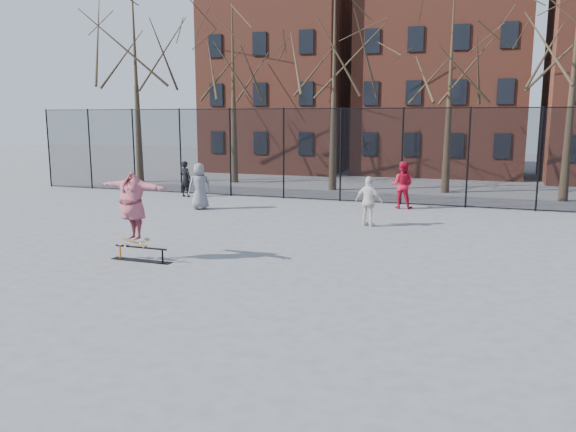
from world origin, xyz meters
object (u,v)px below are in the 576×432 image
(bystander_black, at_px, (185,179))
(bystander_red, at_px, (402,185))
(bystander_grey, at_px, (200,186))
(skater, at_px, (133,209))
(bystander_white, at_px, (369,202))
(skate_rail, at_px, (141,255))
(skateboard, at_px, (134,244))

(bystander_black, xyz_separation_m, bystander_red, (9.79, 0.00, 0.12))
(bystander_grey, bearing_deg, skater, 68.99)
(bystander_black, distance_m, bystander_white, 10.19)
(skate_rail, bearing_deg, bystander_red, 64.89)
(skater, xyz_separation_m, bystander_grey, (-2.31, 7.73, -0.41))
(skater, height_order, bystander_white, skater)
(skate_rail, bearing_deg, bystander_black, 114.27)
(skater, bearing_deg, bystander_white, 62.31)
(bystander_grey, distance_m, bystander_black, 3.73)
(bystander_black, height_order, bystander_white, bystander_white)
(bystander_black, bearing_deg, bystander_white, 165.99)
(skate_rail, bearing_deg, bystander_grey, 107.88)
(bystander_black, bearing_deg, skateboard, 123.54)
(bystander_black, xyz_separation_m, bystander_white, (9.30, -4.16, 0.02))
(skateboard, distance_m, skater, 0.90)
(bystander_black, relative_size, bystander_red, 0.87)
(skateboard, xyz_separation_m, bystander_grey, (-2.31, 7.73, 0.50))
(skater, bearing_deg, bystander_grey, 114.79)
(bystander_grey, distance_m, bystander_white, 7.10)
(bystander_black, relative_size, bystander_white, 0.98)
(skateboard, relative_size, bystander_red, 0.40)
(skate_rail, height_order, skater, skater)
(skater, xyz_separation_m, bystander_red, (5.17, 10.65, -0.39))
(skate_rail, distance_m, bystander_red, 11.79)
(skateboard, bearing_deg, bystander_black, 113.44)
(bystander_grey, relative_size, bystander_black, 1.12)
(skate_rail, xyz_separation_m, bystander_black, (-4.80, 10.65, 0.67))
(bystander_red, bearing_deg, bystander_black, 3.08)
(bystander_black, bearing_deg, skate_rail, 124.37)
(bystander_red, bearing_deg, skater, 67.16)
(skateboard, distance_m, bystander_white, 8.01)
(bystander_black, bearing_deg, bystander_red, -169.91)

